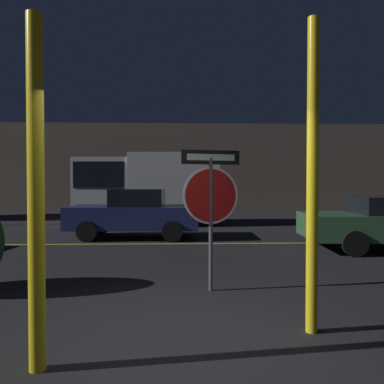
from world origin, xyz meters
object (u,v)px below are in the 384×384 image
passing_car_2 (135,213)px  delivery_truck (145,184)px  yellow_pole_left (36,193)px  yellow_pole_right (313,176)px  stop_sign (211,194)px

passing_car_2 → delivery_truck: bearing=2.4°
yellow_pole_left → delivery_truck: size_ratio=0.54×
yellow_pole_right → passing_car_2: 8.06m
yellow_pole_left → passing_car_2: bearing=90.7°
stop_sign → delivery_truck: (-1.90, 9.75, 0.11)m
passing_car_2 → delivery_truck: 4.04m
yellow_pole_right → passing_car_2: bearing=111.0°
yellow_pole_left → yellow_pole_right: yellow_pole_right is taller
stop_sign → delivery_truck: size_ratio=0.37×
yellow_pole_right → yellow_pole_left: bearing=-164.5°
stop_sign → passing_car_2: bearing=94.6°
stop_sign → yellow_pole_left: 3.00m
yellow_pole_left → stop_sign: bearing=54.0°
stop_sign → yellow_pole_left: size_ratio=0.69×
yellow_pole_left → delivery_truck: yellow_pole_left is taller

